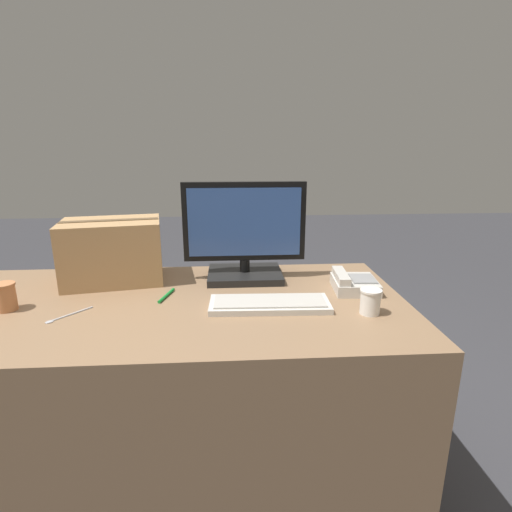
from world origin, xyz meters
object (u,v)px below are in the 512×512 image
object	(u,v)px
desk_phone	(353,283)
pen_marker	(166,295)
monitor	(245,238)
cardboard_box	(113,251)
spoon	(63,317)
paper_cup_left	(5,297)
paper_cup_right	(370,302)
keyboard	(270,304)

from	to	relation	value
desk_phone	pen_marker	xyz separation A→B (m)	(-0.76, -0.03, -0.02)
monitor	cardboard_box	distance (m)	0.58
spoon	pen_marker	world-z (taller)	pen_marker
monitor	paper_cup_left	distance (m)	0.94
paper_cup_left	spoon	size ratio (longest dim) A/B	0.73
desk_phone	paper_cup_right	bearing A→B (deg)	-88.47
paper_cup_right	cardboard_box	bearing A→B (deg)	157.29
paper_cup_left	cardboard_box	xyz separation A→B (m)	(0.31, 0.30, 0.08)
monitor	desk_phone	distance (m)	0.50
pen_marker	keyboard	bearing A→B (deg)	87.26
keyboard	paper_cup_right	world-z (taller)	paper_cup_right
cardboard_box	pen_marker	xyz separation A→B (m)	(0.25, -0.21, -0.13)
monitor	cardboard_box	world-z (taller)	monitor
desk_phone	paper_cup_left	size ratio (longest dim) A/B	2.03
paper_cup_left	spoon	xyz separation A→B (m)	(0.23, -0.08, -0.05)
paper_cup_left	keyboard	bearing A→B (deg)	-2.20
paper_cup_left	cardboard_box	bearing A→B (deg)	44.50
keyboard	paper_cup_left	bearing A→B (deg)	179.65
monitor	pen_marker	xyz separation A→B (m)	(-0.32, -0.21, -0.18)
keyboard	desk_phone	world-z (taller)	desk_phone
spoon	pen_marker	size ratio (longest dim) A/B	1.01
paper_cup_left	paper_cup_right	world-z (taller)	paper_cup_left
cardboard_box	monitor	bearing A→B (deg)	0.21
monitor	paper_cup_right	size ratio (longest dim) A/B	5.89
keyboard	desk_phone	size ratio (longest dim) A/B	2.15
desk_phone	cardboard_box	bearing A→B (deg)	174.22
desk_phone	spoon	xyz separation A→B (m)	(-1.09, -0.20, -0.03)
spoon	paper_cup_left	bearing A→B (deg)	-68.12
keyboard	pen_marker	xyz separation A→B (m)	(-0.40, 0.13, -0.01)
cardboard_box	pen_marker	size ratio (longest dim) A/B	3.22
paper_cup_left	pen_marker	size ratio (longest dim) A/B	0.74
monitor	spoon	size ratio (longest dim) A/B	3.79
monitor	paper_cup_left	xyz separation A→B (m)	(-0.88, -0.30, -0.13)
keyboard	pen_marker	size ratio (longest dim) A/B	3.22
keyboard	cardboard_box	distance (m)	0.74
keyboard	cardboard_box	size ratio (longest dim) A/B	1.00
desk_phone	paper_cup_right	world-z (taller)	paper_cup_right
paper_cup_right	spoon	world-z (taller)	paper_cup_right
paper_cup_right	pen_marker	distance (m)	0.78
desk_phone	paper_cup_right	size ratio (longest dim) A/B	2.30
desk_phone	paper_cup_left	world-z (taller)	paper_cup_left
keyboard	desk_phone	distance (m)	0.40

